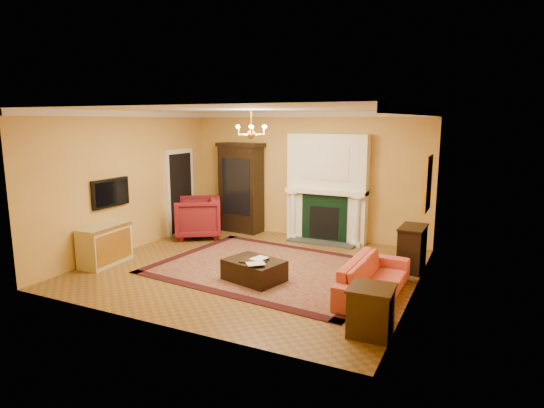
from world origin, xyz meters
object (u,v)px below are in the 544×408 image
Objects in this scene: china_cabinet at (241,190)px; leather_ottoman at (254,270)px; console_table at (412,249)px; pedestal_table at (197,224)px; coral_sofa at (374,272)px; wingback_armchair at (198,215)px; end_table at (371,312)px; commode at (105,245)px.

china_cabinet is 3.81m from leather_ottoman.
pedestal_table is at bearing -179.03° from console_table.
coral_sofa is 2.09m from leather_ottoman.
console_table is at bearing -11.16° from coral_sofa.
pedestal_table is 0.82× the size of console_table.
console_table is (5.08, -0.29, -0.13)m from wingback_armchair.
china_cabinet is at bearing 165.79° from console_table.
console_table is at bearing -0.97° from pedestal_table.
leather_ottoman is at bearing -140.89° from console_table.
commode is at bearing 172.71° from end_table.
pedestal_table is at bearing 148.26° from end_table.
end_table is (0.28, -1.38, -0.08)m from coral_sofa.
pedestal_table is at bearing 71.43° from coral_sofa.
coral_sofa is at bearing 35.41° from wingback_armchair.
china_cabinet is 2.18× the size of leather_ottoman.
coral_sofa is at bearing -19.74° from pedestal_table.
leather_ottoman is (3.10, 0.43, -0.19)m from commode.
wingback_armchair is 0.28m from pedestal_table.
china_cabinet is at bearing 56.20° from coral_sofa.
coral_sofa is 2.45× the size of console_table.
coral_sofa is at bearing -100.40° from console_table.
commode is 5.21m from coral_sofa.
pedestal_table is 0.65× the size of commode.
china_cabinet reaches higher than coral_sofa.
end_table reaches higher than leather_ottoman.
china_cabinet reaches higher than end_table.
coral_sofa is (4.09, -2.86, -0.68)m from china_cabinet.
china_cabinet is at bearing 69.78° from commode.
coral_sofa is at bearing 101.66° from end_table.
commode is at bearing -100.84° from china_cabinet.
wingback_armchair is 5.09m from console_table.
pedestal_table is at bearing -108.13° from china_cabinet.
coral_sofa is at bearing 4.23° from commode.
wingback_armchair is 3.42m from leather_ottoman.
wingback_armchair is 1.71× the size of end_table.
console_table reaches higher than leather_ottoman.
commode is 1.05× the size of leather_ottoman.
end_table is at bearing -10.97° from leather_ottoman.
wingback_armchair is 1.09× the size of leather_ottoman.
wingback_armchair is at bearing 156.28° from leather_ottoman.
wingback_armchair is 1.61× the size of pedestal_table.
pedestal_table is (0.11, -0.21, -0.15)m from wingback_armchair.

